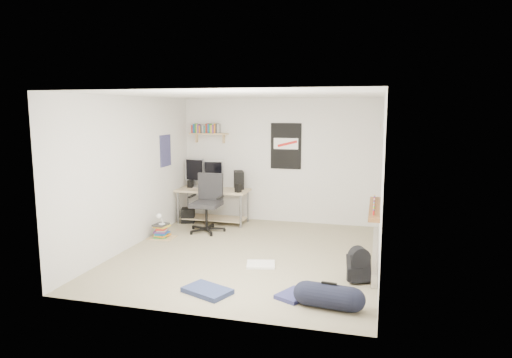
% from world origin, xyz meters
% --- Properties ---
extents(floor, '(4.00, 4.50, 0.01)m').
position_xyz_m(floor, '(0.00, 0.00, -0.01)').
color(floor, gray).
rests_on(floor, ground).
extents(ceiling, '(4.00, 4.50, 0.01)m').
position_xyz_m(ceiling, '(0.00, 0.00, 2.50)').
color(ceiling, white).
rests_on(ceiling, ground).
extents(back_wall, '(4.00, 0.01, 2.50)m').
position_xyz_m(back_wall, '(0.00, 2.25, 1.25)').
color(back_wall, silver).
rests_on(back_wall, ground).
extents(left_wall, '(0.01, 4.50, 2.50)m').
position_xyz_m(left_wall, '(-2.00, 0.00, 1.25)').
color(left_wall, silver).
rests_on(left_wall, ground).
extents(right_wall, '(0.01, 4.50, 2.50)m').
position_xyz_m(right_wall, '(2.00, 0.00, 1.25)').
color(right_wall, silver).
rests_on(right_wall, ground).
extents(desk, '(1.53, 0.89, 0.65)m').
position_xyz_m(desk, '(-1.24, 1.74, 0.36)').
color(desk, tan).
rests_on(desk, floor).
extents(monitor_left, '(0.45, 0.18, 0.48)m').
position_xyz_m(monitor_left, '(-1.69, 1.91, 0.89)').
color(monitor_left, '#A1A1A6').
rests_on(monitor_left, desk).
extents(monitor_right, '(0.40, 0.14, 0.43)m').
position_xyz_m(monitor_right, '(-1.30, 2.00, 0.87)').
color(monitor_right, '#9A9A9E').
rests_on(monitor_right, desk).
extents(pc_tower, '(0.31, 0.41, 0.39)m').
position_xyz_m(pc_tower, '(-0.76, 1.98, 0.85)').
color(pc_tower, black).
rests_on(pc_tower, desk).
extents(keyboard, '(0.45, 0.23, 0.02)m').
position_xyz_m(keyboard, '(-1.04, 1.50, 0.66)').
color(keyboard, black).
rests_on(keyboard, desk).
extents(speaker_left, '(0.11, 0.11, 0.19)m').
position_xyz_m(speaker_left, '(-1.75, 1.81, 0.75)').
color(speaker_left, black).
rests_on(speaker_left, desk).
extents(speaker_right, '(0.13, 0.13, 0.20)m').
position_xyz_m(speaker_right, '(-0.65, 1.56, 0.75)').
color(speaker_right, black).
rests_on(speaker_right, desk).
extents(office_chair, '(0.72, 0.72, 1.09)m').
position_xyz_m(office_chair, '(-1.13, 1.09, 0.49)').
color(office_chair, black).
rests_on(office_chair, floor).
extents(wall_shelf, '(0.80, 0.22, 0.24)m').
position_xyz_m(wall_shelf, '(-1.45, 2.14, 1.78)').
color(wall_shelf, tan).
rests_on(wall_shelf, back_wall).
extents(poster_back_wall, '(0.62, 0.03, 0.92)m').
position_xyz_m(poster_back_wall, '(0.15, 2.23, 1.55)').
color(poster_back_wall, black).
rests_on(poster_back_wall, back_wall).
extents(poster_left_wall, '(0.02, 0.42, 0.60)m').
position_xyz_m(poster_left_wall, '(-1.99, 1.20, 1.50)').
color(poster_left_wall, navy).
rests_on(poster_left_wall, left_wall).
extents(window, '(0.10, 1.50, 1.26)m').
position_xyz_m(window, '(1.95, 0.30, 1.45)').
color(window, brown).
rests_on(window, right_wall).
extents(baseboard_heater, '(0.08, 2.50, 0.18)m').
position_xyz_m(baseboard_heater, '(1.96, 0.30, 0.09)').
color(baseboard_heater, '#B7B2A8').
rests_on(baseboard_heater, floor).
extents(backpack, '(0.34, 0.32, 0.37)m').
position_xyz_m(backpack, '(1.75, -0.77, 0.20)').
color(backpack, black).
rests_on(backpack, floor).
extents(duffel_bag, '(0.32, 0.32, 0.57)m').
position_xyz_m(duffel_bag, '(1.45, -1.68, 0.14)').
color(duffel_bag, black).
rests_on(duffel_bag, floor).
extents(tshirt, '(0.48, 0.43, 0.04)m').
position_xyz_m(tshirt, '(0.33, -0.49, 0.02)').
color(tshirt, silver).
rests_on(tshirt, floor).
extents(jeans_a, '(0.68, 0.57, 0.06)m').
position_xyz_m(jeans_a, '(-0.07, -1.63, 0.03)').
color(jeans_a, navy).
rests_on(jeans_a, floor).
extents(jeans_b, '(0.46, 0.51, 0.05)m').
position_xyz_m(jeans_b, '(1.01, -1.48, 0.03)').
color(jeans_b, navy).
rests_on(jeans_b, floor).
extents(book_stack, '(0.52, 0.44, 0.33)m').
position_xyz_m(book_stack, '(-1.75, 0.47, 0.15)').
color(book_stack, olive).
rests_on(book_stack, floor).
extents(desk_lamp, '(0.17, 0.21, 0.18)m').
position_xyz_m(desk_lamp, '(-1.73, 0.45, 0.38)').
color(desk_lamp, white).
rests_on(desk_lamp, book_stack).
extents(subwoofer, '(0.33, 0.33, 0.30)m').
position_xyz_m(subwoofer, '(-1.75, 1.66, 0.14)').
color(subwoofer, black).
rests_on(subwoofer, floor).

